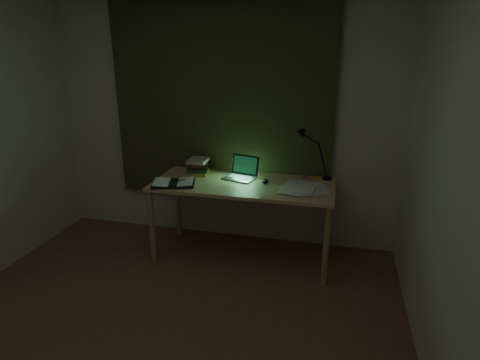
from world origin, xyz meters
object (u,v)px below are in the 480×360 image
object	(u,v)px
laptop	(239,168)
desk_lamp	(329,154)
loose_papers	(300,189)
open_textbook	(174,183)
desk	(243,221)
book_stack	(198,166)

from	to	relation	value
laptop	desk_lamp	xyz separation A→B (m)	(0.81, 0.18, 0.14)
loose_papers	desk_lamp	distance (m)	0.48
open_textbook	desk_lamp	distance (m)	1.45
desk	laptop	bearing A→B (deg)	120.50
laptop	open_textbook	distance (m)	0.62
book_stack	loose_papers	bearing A→B (deg)	-13.94
open_textbook	book_stack	size ratio (longest dim) A/B	1.60
book_stack	loose_papers	world-z (taller)	book_stack
desk	desk_lamp	world-z (taller)	desk_lamp
laptop	book_stack	size ratio (longest dim) A/B	1.39
laptop	loose_papers	xyz separation A→B (m)	(0.59, -0.18, -0.09)
open_textbook	desk_lamp	size ratio (longest dim) A/B	0.77
laptop	open_textbook	xyz separation A→B (m)	(-0.54, -0.30, -0.09)
desk	laptop	distance (m)	0.50
open_textbook	desk_lamp	bearing A→B (deg)	3.28
desk	loose_papers	world-z (taller)	loose_papers
loose_papers	desk	bearing A→B (deg)	172.04
desk	laptop	xyz separation A→B (m)	(-0.06, 0.11, 0.48)
book_stack	desk_lamp	distance (m)	1.26
desk_lamp	book_stack	bearing A→B (deg)	175.04
laptop	desk_lamp	size ratio (longest dim) A/B	0.67
open_textbook	book_stack	bearing A→B (deg)	57.96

